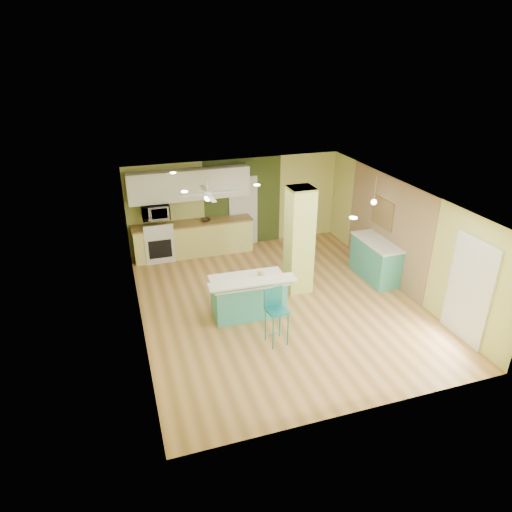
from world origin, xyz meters
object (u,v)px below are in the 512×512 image
at_px(side_counter, 376,259).
at_px(fruit_bowl, 206,220).
at_px(bar_stool, 275,307).
at_px(canister, 261,273).
at_px(peninsula, 249,296).

relative_size(side_counter, fruit_bowl, 5.84).
xyz_separation_m(bar_stool, canister, (0.10, 1.15, 0.15)).
distance_m(side_counter, fruit_bowl, 4.58).
relative_size(bar_stool, side_counter, 0.75).
bearing_deg(bar_stool, side_counter, 20.44).
xyz_separation_m(bar_stool, fruit_bowl, (-0.36, 4.49, 0.21)).
height_order(side_counter, fruit_bowl, fruit_bowl).
bearing_deg(canister, bar_stool, -94.87).
relative_size(fruit_bowl, canister, 1.66).
distance_m(fruit_bowl, canister, 3.37).
bearing_deg(fruit_bowl, peninsula, -87.15).
bearing_deg(fruit_bowl, bar_stool, -85.39).
height_order(bar_stool, canister, bar_stool).
height_order(bar_stool, side_counter, bar_stool).
relative_size(peninsula, side_counter, 1.19).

